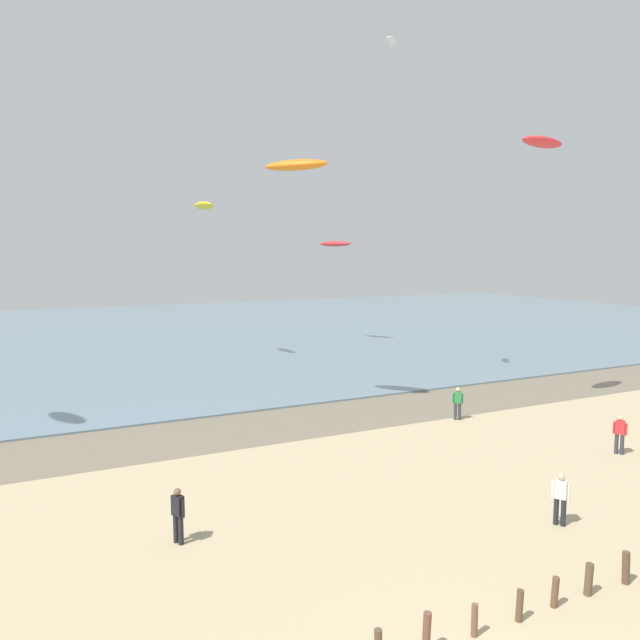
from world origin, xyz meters
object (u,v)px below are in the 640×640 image
at_px(kite_aloft_0, 204,206).
at_px(person_right_flank, 560,497).
at_px(kite_aloft_6, 542,142).
at_px(kite_aloft_2, 391,42).
at_px(kite_aloft_3, 335,244).
at_px(kite_aloft_4, 296,165).
at_px(person_mid_beach, 620,433).
at_px(person_left_flank, 458,402).
at_px(person_by_waterline, 178,514).

bearing_deg(kite_aloft_0, person_right_flank, -1.77).
bearing_deg(kite_aloft_6, kite_aloft_2, 105.96).
bearing_deg(kite_aloft_2, kite_aloft_3, -157.97).
height_order(kite_aloft_4, kite_aloft_6, kite_aloft_6).
distance_m(person_mid_beach, kite_aloft_2, 25.62).
xyz_separation_m(kite_aloft_2, kite_aloft_4, (-7.78, -3.29, -8.18)).
bearing_deg(kite_aloft_4, kite_aloft_2, 72.44).
bearing_deg(person_right_flank, person_left_flank, 66.31).
bearing_deg(kite_aloft_3, person_left_flank, -48.16).
distance_m(kite_aloft_3, kite_aloft_6, 26.77).
relative_size(kite_aloft_0, kite_aloft_2, 1.60).
distance_m(person_left_flank, kite_aloft_4, 14.86).
height_order(person_mid_beach, person_by_waterline, same).
height_order(person_left_flank, person_right_flank, same).
height_order(kite_aloft_2, kite_aloft_6, kite_aloft_2).
bearing_deg(kite_aloft_6, kite_aloft_3, 75.12).
bearing_deg(kite_aloft_0, kite_aloft_2, 24.46).
distance_m(person_mid_beach, person_right_flank, 8.60).
bearing_deg(kite_aloft_4, person_by_waterline, -78.03).
bearing_deg(person_right_flank, kite_aloft_6, 47.88).
height_order(person_by_waterline, kite_aloft_2, kite_aloft_2).
height_order(kite_aloft_2, kite_aloft_3, kite_aloft_2).
distance_m(person_by_waterline, kite_aloft_4, 19.24).
distance_m(kite_aloft_2, kite_aloft_6, 11.49).
relative_size(kite_aloft_2, kite_aloft_6, 0.58).
bearing_deg(kite_aloft_4, kite_aloft_3, 107.44).
bearing_deg(kite_aloft_6, person_right_flank, -144.11).
xyz_separation_m(person_mid_beach, person_right_flank, (-7.71, -3.81, 0.00)).
bearing_deg(person_by_waterline, person_right_flank, -20.17).
distance_m(person_by_waterline, kite_aloft_3, 41.01).
xyz_separation_m(kite_aloft_2, kite_aloft_6, (4.32, -8.14, -6.86)).
distance_m(kite_aloft_4, kite_aloft_6, 13.11).
distance_m(person_mid_beach, kite_aloft_4, 19.79).
bearing_deg(kite_aloft_6, person_by_waterline, -173.85).
relative_size(kite_aloft_3, kite_aloft_6, 0.96).
xyz_separation_m(kite_aloft_0, kite_aloft_6, (12.35, -21.87, 2.22)).
distance_m(person_mid_beach, kite_aloft_0, 32.81).
xyz_separation_m(person_left_flank, kite_aloft_0, (-7.26, 21.77, 11.30)).
bearing_deg(person_mid_beach, kite_aloft_4, 129.08).
bearing_deg(kite_aloft_0, kite_aloft_4, -5.03).
relative_size(person_mid_beach, kite_aloft_0, 0.56).
bearing_deg(person_by_waterline, kite_aloft_0, 72.98).
distance_m(kite_aloft_2, kite_aloft_4, 11.76).
relative_size(kite_aloft_0, kite_aloft_3, 0.96).
bearing_deg(kite_aloft_4, person_mid_beach, -1.39).
bearing_deg(person_mid_beach, person_right_flank, -153.71).
xyz_separation_m(kite_aloft_2, kite_aloft_3, (5.65, 18.13, -11.84)).
bearing_deg(kite_aloft_0, person_left_flank, 12.56).
distance_m(person_mid_beach, kite_aloft_3, 34.77).
distance_m(person_right_flank, kite_aloft_6, 20.12).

